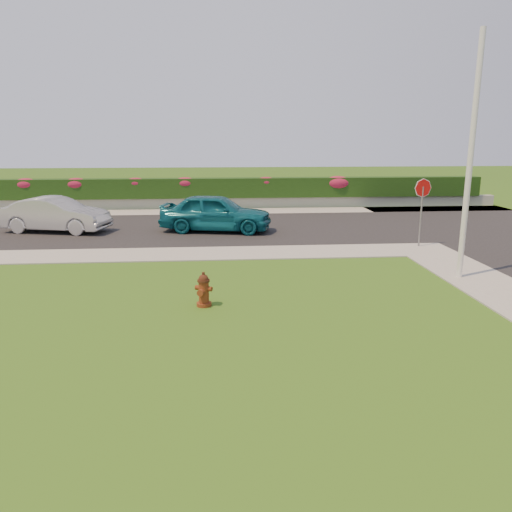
{
  "coord_description": "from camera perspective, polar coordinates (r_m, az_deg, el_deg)",
  "views": [
    {
      "loc": [
        -0.44,
        -7.97,
        3.98
      ],
      "look_at": [
        0.6,
        4.83,
        0.9
      ],
      "focal_mm": 35.0,
      "sensor_mm": 36.0,
      "label": 1
    }
  ],
  "objects": [
    {
      "name": "flower_clump_b",
      "position": [
        29.6,
        -19.85,
        7.76
      ],
      "size": [
        1.33,
        0.86,
        0.67
      ],
      "primitive_type": "ellipsoid",
      "color": "#A61C47",
      "rests_on": "hedge"
    },
    {
      "name": "sidewalk_far",
      "position": [
        18.29,
        -22.19,
        -0.04
      ],
      "size": [
        24.0,
        2.0,
        0.04
      ],
      "primitive_type": "cube",
      "color": "gray",
      "rests_on": "ground"
    },
    {
      "name": "retaining_wall",
      "position": [
        28.72,
        -5.73,
        6.05
      ],
      "size": [
        34.0,
        0.4,
        0.6
      ],
      "primitive_type": "cube",
      "color": "gray",
      "rests_on": "ground"
    },
    {
      "name": "flower_clump_e",
      "position": [
        28.73,
        1.14,
        8.47
      ],
      "size": [
        1.14,
        0.73,
        0.57
      ],
      "primitive_type": "ellipsoid",
      "color": "#A61C47",
      "rests_on": "hedge"
    },
    {
      "name": "curb_corner",
      "position": [
        18.95,
        18.61,
        0.7
      ],
      "size": [
        2.0,
        2.0,
        0.04
      ],
      "primitive_type": "cube",
      "color": "gray",
      "rests_on": "ground"
    },
    {
      "name": "flower_clump_a",
      "position": [
        30.42,
        -24.8,
        7.46
      ],
      "size": [
        1.3,
        0.84,
        0.65
      ],
      "primitive_type": "ellipsoid",
      "color": "#A61C47",
      "rests_on": "hedge"
    },
    {
      "name": "sidewalk_beyond",
      "position": [
        27.27,
        -5.77,
        5.06
      ],
      "size": [
        34.0,
        2.0,
        0.04
      ],
      "primitive_type": "cube",
      "color": "gray",
      "rests_on": "ground"
    },
    {
      "name": "ground",
      "position": [
        8.92,
        -1.35,
        -13.01
      ],
      "size": [
        120.0,
        120.0,
        0.0
      ],
      "primitive_type": "plane",
      "color": "black",
      "rests_on": "ground"
    },
    {
      "name": "utility_pole",
      "position": [
        15.07,
        23.29,
        10.1
      ],
      "size": [
        0.16,
        0.16,
        6.75
      ],
      "primitive_type": "cylinder",
      "color": "silver",
      "rests_on": "ground"
    },
    {
      "name": "flower_clump_c",
      "position": [
        28.93,
        -13.58,
        8.13
      ],
      "size": [
        1.16,
        0.74,
        0.58
      ],
      "primitive_type": "ellipsoid",
      "color": "#A61C47",
      "rests_on": "hedge"
    },
    {
      "name": "sedan_teal",
      "position": [
        21.34,
        -4.61,
        4.97
      ],
      "size": [
        4.98,
        2.8,
        1.6
      ],
      "primitive_type": "imported",
      "rotation": [
        0.0,
        0.0,
        1.37
      ],
      "color": "#0D5465",
      "rests_on": "street_far"
    },
    {
      "name": "street_far",
      "position": [
        22.79,
        -16.11,
        2.94
      ],
      "size": [
        26.0,
        8.0,
        0.04
      ],
      "primitive_type": "cube",
      "color": "black",
      "rests_on": "ground"
    },
    {
      "name": "fire_hydrant",
      "position": [
        12.03,
        -6.01,
        -3.9
      ],
      "size": [
        0.43,
        0.42,
        0.84
      ],
      "rotation": [
        0.0,
        0.0,
        -0.42
      ],
      "color": "#4A1B0B",
      "rests_on": "ground"
    },
    {
      "name": "sedan_silver",
      "position": [
        22.78,
        -21.91,
        4.41
      ],
      "size": [
        4.69,
        2.56,
        1.47
      ],
      "primitive_type": "imported",
      "rotation": [
        0.0,
        0.0,
        1.33
      ],
      "color": "#A3A5AA",
      "rests_on": "street_far"
    },
    {
      "name": "flower_clump_d",
      "position": [
        28.64,
        -8.09,
        8.28
      ],
      "size": [
        1.26,
        0.81,
        0.63
      ],
      "primitive_type": "ellipsoid",
      "color": "#A61C47",
      "rests_on": "hedge"
    },
    {
      "name": "stop_sign",
      "position": [
        19.12,
        18.48,
        6.46
      ],
      "size": [
        0.67,
        0.18,
        2.52
      ],
      "rotation": [
        0.0,
        0.0,
        -0.17
      ],
      "color": "slate",
      "rests_on": "ground"
    },
    {
      "name": "hedge",
      "position": [
        28.72,
        -5.77,
        7.75
      ],
      "size": [
        32.0,
        0.9,
        1.1
      ],
      "primitive_type": "cube",
      "color": "black",
      "rests_on": "retaining_wall"
    },
    {
      "name": "flower_clump_f",
      "position": [
        29.44,
        9.29,
        8.25
      ],
      "size": [
        1.56,
        1.01,
        0.78
      ],
      "primitive_type": "ellipsoid",
      "color": "#A61C47",
      "rests_on": "hedge"
    }
  ]
}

